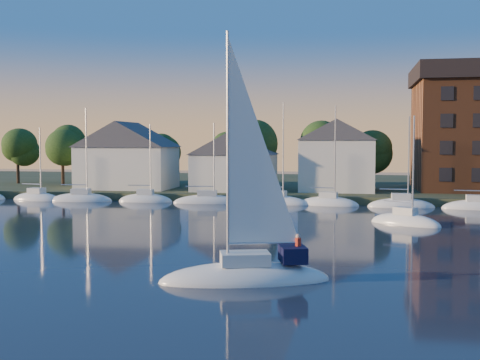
% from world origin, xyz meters
% --- Properties ---
extents(ground, '(260.00, 260.00, 0.00)m').
position_xyz_m(ground, '(0.00, 0.00, 0.00)').
color(ground, black).
rests_on(ground, ground).
extents(shoreline_land, '(160.00, 50.00, 2.00)m').
position_xyz_m(shoreline_land, '(0.00, 75.00, 0.00)').
color(shoreline_land, '#2C3820').
rests_on(shoreline_land, ground).
extents(wooden_dock, '(120.00, 3.00, 1.00)m').
position_xyz_m(wooden_dock, '(0.00, 52.00, 0.00)').
color(wooden_dock, brown).
rests_on(wooden_dock, ground).
extents(clubhouse_west, '(13.65, 9.45, 9.64)m').
position_xyz_m(clubhouse_west, '(-22.00, 58.00, 5.93)').
color(clubhouse_west, white).
rests_on(clubhouse_west, shoreline_land).
extents(clubhouse_centre, '(11.55, 8.40, 8.08)m').
position_xyz_m(clubhouse_centre, '(-6.00, 57.00, 5.13)').
color(clubhouse_centre, white).
rests_on(clubhouse_centre, shoreline_land).
extents(clubhouse_east, '(10.50, 8.40, 9.80)m').
position_xyz_m(clubhouse_east, '(8.00, 59.00, 6.00)').
color(clubhouse_east, white).
rests_on(clubhouse_east, shoreline_land).
extents(tree_line, '(93.40, 5.40, 8.90)m').
position_xyz_m(tree_line, '(2.00, 63.00, 7.18)').
color(tree_line, '#342618').
rests_on(tree_line, shoreline_land).
extents(moored_fleet, '(87.50, 2.40, 12.05)m').
position_xyz_m(moored_fleet, '(0.00, 49.00, 0.10)').
color(moored_fleet, white).
rests_on(moored_fleet, ground).
extents(hero_sailboat, '(10.19, 5.80, 14.98)m').
position_xyz_m(hero_sailboat, '(4.38, 8.27, 0.62)').
color(hero_sailboat, white).
rests_on(hero_sailboat, ground).
extents(drifting_sailboat_right, '(7.30, 5.74, 11.32)m').
position_xyz_m(drifting_sailboat_right, '(15.05, 33.61, 0.10)').
color(drifting_sailboat_right, white).
rests_on(drifting_sailboat_right, ground).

